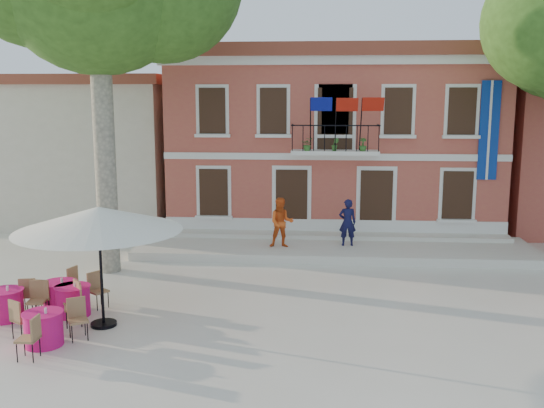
% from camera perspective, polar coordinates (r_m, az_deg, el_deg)
% --- Properties ---
extents(ground, '(90.00, 90.00, 0.00)m').
position_cam_1_polar(ground, '(17.72, -0.36, -8.03)').
color(ground, beige).
rests_on(ground, ground).
extents(main_building, '(13.50, 9.59, 7.50)m').
position_cam_1_polar(main_building, '(26.84, 5.71, 6.28)').
color(main_building, '#B65742').
rests_on(main_building, ground).
extents(neighbor_west, '(9.40, 9.40, 6.40)m').
position_cam_1_polar(neighbor_west, '(29.95, -17.03, 5.19)').
color(neighbor_west, beige).
rests_on(neighbor_west, ground).
extents(terrace, '(14.00, 3.40, 0.30)m').
position_cam_1_polar(terrace, '(21.86, 5.85, -4.20)').
color(terrace, silver).
rests_on(terrace, ground).
extents(patio_umbrella, '(3.96, 3.96, 2.94)m').
position_cam_1_polar(patio_umbrella, '(14.88, -16.01, -1.38)').
color(patio_umbrella, black).
rests_on(patio_umbrella, ground).
extents(pedestrian_navy, '(0.63, 0.43, 1.67)m').
position_cam_1_polar(pedestrian_navy, '(21.57, 7.11, -1.72)').
color(pedestrian_navy, '#101036').
rests_on(pedestrian_navy, terrace).
extents(pedestrian_orange, '(0.91, 0.74, 1.76)m').
position_cam_1_polar(pedestrian_orange, '(21.16, 0.89, -1.76)').
color(pedestrian_orange, '#E8561B').
rests_on(pedestrian_orange, terrace).
extents(cafe_table_0, '(1.74, 1.85, 0.95)m').
position_cam_1_polar(cafe_table_0, '(16.66, -23.77, -8.53)').
color(cafe_table_0, '#DC1459').
rests_on(cafe_table_0, ground).
extents(cafe_table_1, '(1.87, 1.63, 0.95)m').
position_cam_1_polar(cafe_table_1, '(14.69, -20.72, -10.77)').
color(cafe_table_1, '#DC1459').
rests_on(cafe_table_1, ground).
extents(cafe_table_2, '(1.72, 1.86, 0.95)m').
position_cam_1_polar(cafe_table_2, '(16.37, -18.22, -8.50)').
color(cafe_table_2, '#DC1459').
rests_on(cafe_table_2, ground).
extents(cafe_table_3, '(1.79, 1.82, 0.95)m').
position_cam_1_polar(cafe_table_3, '(16.84, -19.34, -8.04)').
color(cafe_table_3, '#DC1459').
rests_on(cafe_table_3, ground).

